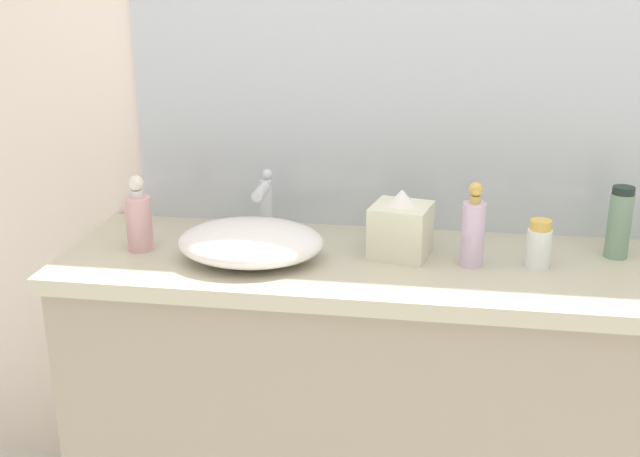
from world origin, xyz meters
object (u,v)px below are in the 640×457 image
at_px(soap_dispenser, 139,219).
at_px(perfume_bottle, 619,223).
at_px(lotion_bottle, 473,230).
at_px(spray_can, 539,245).
at_px(tissue_box, 401,227).
at_px(sink_basin, 251,242).

xyz_separation_m(soap_dispenser, perfume_bottle, (1.20, 0.13, 0.01)).
bearing_deg(lotion_bottle, spray_can, 5.12).
xyz_separation_m(spray_can, tissue_box, (-0.34, 0.03, 0.02)).
distance_m(soap_dispenser, lotion_bottle, 0.84).
bearing_deg(lotion_bottle, perfume_bottle, 17.40).
bearing_deg(spray_can, perfume_bottle, 26.05).
distance_m(sink_basin, lotion_bottle, 0.55).
bearing_deg(lotion_bottle, soap_dispenser, -178.89).
height_order(sink_basin, soap_dispenser, soap_dispenser).
bearing_deg(spray_can, sink_basin, -175.39).
bearing_deg(perfume_bottle, sink_basin, -170.22).
xyz_separation_m(lotion_bottle, tissue_box, (-0.18, 0.04, -0.02)).
height_order(perfume_bottle, spray_can, perfume_bottle).
height_order(lotion_bottle, tissue_box, lotion_bottle).
bearing_deg(perfume_bottle, lotion_bottle, -162.60).
height_order(sink_basin, tissue_box, tissue_box).
height_order(sink_basin, perfume_bottle, perfume_bottle).
xyz_separation_m(sink_basin, soap_dispenser, (-0.30, 0.03, 0.04)).
bearing_deg(perfume_bottle, soap_dispenser, -173.84).
xyz_separation_m(sink_basin, perfume_bottle, (0.91, 0.16, 0.04)).
height_order(soap_dispenser, lotion_bottle, lotion_bottle).
relative_size(soap_dispenser, tissue_box, 1.14).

